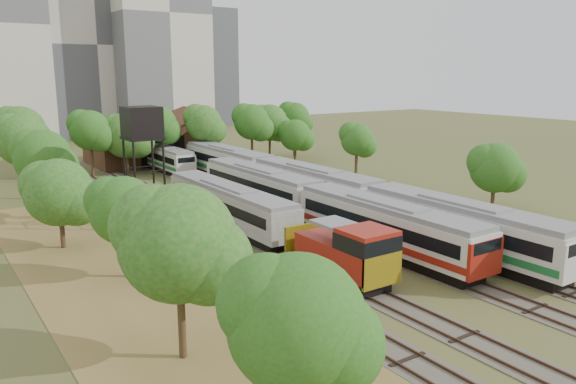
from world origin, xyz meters
TOP-DOWN VIEW (x-y plane):
  - ground at (0.00, 0.00)m, footprint 240.00×240.00m
  - dry_grass_patch at (-18.00, 8.00)m, footprint 14.00×60.00m
  - tracks at (-0.67, 25.00)m, footprint 24.60×80.00m
  - railcar_red_set at (-2.00, 16.49)m, footprint 3.08×34.58m
  - railcar_green_set at (2.00, 21.82)m, footprint 3.20×52.07m
  - railcar_rear at (-2.00, 50.55)m, footprint 2.68×16.08m
  - shunter_locomotive at (-8.00, 4.87)m, footprint 2.97×8.10m
  - old_grey_coach at (-8.00, 20.56)m, footprint 2.88×18.00m
  - water_tower at (-13.59, 24.99)m, footprint 2.93×2.93m
  - rail_pile_far at (8.20, 16.91)m, footprint 0.44×7.09m
  - maintenance_shed at (-1.00, 57.98)m, footprint 16.45×11.55m
  - tree_band_left at (-20.21, 18.85)m, footprint 6.66×53.50m
  - tree_band_far at (-0.23, 49.95)m, footprint 43.88×10.02m
  - tree_band_right at (15.38, 27.42)m, footprint 5.64×37.50m
  - tower_centre at (2.00, 100.00)m, footprint 20.00×18.00m
  - tower_right at (14.00, 92.00)m, footprint 18.00×16.00m
  - tower_far_right at (34.00, 110.00)m, footprint 12.00×12.00m

SIDE VIEW (x-z plane):
  - ground at x=0.00m, z-range 0.00..0.00m
  - dry_grass_patch at x=-18.00m, z-range 0.00..0.04m
  - tracks at x=-0.67m, z-range -0.05..0.14m
  - rail_pile_far at x=8.20m, z-range 0.00..0.23m
  - railcar_rear at x=-2.00m, z-range 0.09..3.40m
  - shunter_locomotive at x=-8.00m, z-range -0.05..3.84m
  - old_grey_coach at x=-8.00m, z-range 0.16..3.73m
  - railcar_red_set at x=-2.00m, z-range 0.11..3.92m
  - railcar_green_set at x=2.00m, z-range 0.11..4.07m
  - maintenance_shed at x=-1.00m, z-range -0.87..6.70m
  - tree_band_right at x=15.38m, z-range 0.83..7.83m
  - tree_band_left at x=-20.21m, z-range 0.83..9.60m
  - tree_band_far at x=-0.23m, z-range 1.31..10.34m
  - water_tower at x=-13.59m, z-range 3.48..13.65m
  - tower_far_right at x=34.00m, z-range 0.00..28.00m
  - tower_centre at x=2.00m, z-range 0.00..36.00m
  - tower_right at x=14.00m, z-range 0.00..48.00m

